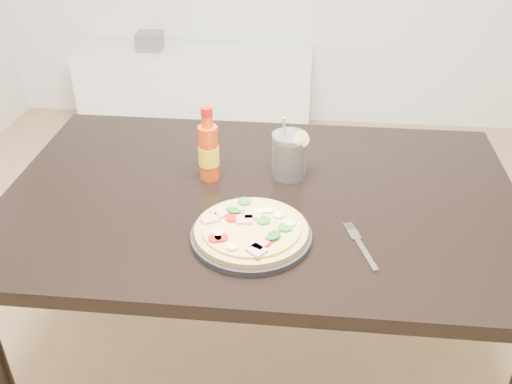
# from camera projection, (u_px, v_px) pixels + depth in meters

# --- Properties ---
(dining_table) EXTENTS (1.40, 0.90, 0.75)m
(dining_table) POSITION_uv_depth(u_px,v_px,m) (260.00, 218.00, 1.60)
(dining_table) COLOR black
(dining_table) RESTS_ON ground
(plate) EXTENTS (0.29, 0.29, 0.02)m
(plate) POSITION_uv_depth(u_px,v_px,m) (251.00, 236.00, 1.38)
(plate) COLOR black
(plate) RESTS_ON dining_table
(pizza) EXTENTS (0.27, 0.27, 0.03)m
(pizza) POSITION_uv_depth(u_px,v_px,m) (251.00, 229.00, 1.37)
(pizza) COLOR tan
(pizza) RESTS_ON plate
(hot_sauce_bottle) EXTENTS (0.07, 0.07, 0.22)m
(hot_sauce_bottle) POSITION_uv_depth(u_px,v_px,m) (209.00, 151.00, 1.58)
(hot_sauce_bottle) COLOR #D9410C
(hot_sauce_bottle) RESTS_ON dining_table
(cola_cup) EXTENTS (0.10, 0.10, 0.19)m
(cola_cup) POSITION_uv_depth(u_px,v_px,m) (289.00, 156.00, 1.60)
(cola_cup) COLOR black
(cola_cup) RESTS_ON dining_table
(fork) EXTENTS (0.07, 0.18, 0.00)m
(fork) POSITION_uv_depth(u_px,v_px,m) (360.00, 244.00, 1.36)
(fork) COLOR silver
(fork) RESTS_ON dining_table
(media_console) EXTENTS (1.40, 0.34, 0.50)m
(media_console) POSITION_uv_depth(u_px,v_px,m) (195.00, 90.00, 3.49)
(media_console) COLOR white
(media_console) RESTS_ON ground
(cd_stack) EXTENTS (0.14, 0.12, 0.10)m
(cd_stack) POSITION_uv_depth(u_px,v_px,m) (150.00, 41.00, 3.33)
(cd_stack) COLOR slate
(cd_stack) RESTS_ON media_console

